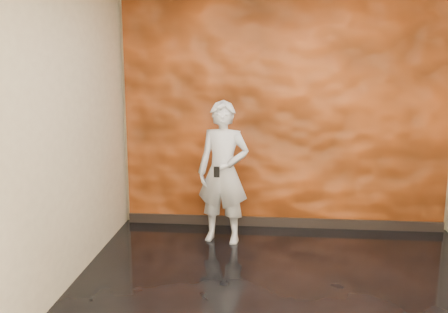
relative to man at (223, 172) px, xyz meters
The scene contains 5 objects.
room 1.65m from the man, 63.59° to the right, with size 4.02×4.02×2.81m.
feature_wall 1.06m from the man, 39.91° to the left, with size 3.90×0.06×2.75m, color #CD531B.
baseboard 1.15m from the man, 37.89° to the left, with size 3.90×0.04×0.12m, color black.
man is the anchor object (origin of this frame).
phone 0.25m from the man, 101.15° to the right, with size 0.06×0.01×0.12m, color black.
Camera 1 is at (-0.16, -4.06, 2.11)m, focal length 40.00 mm.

